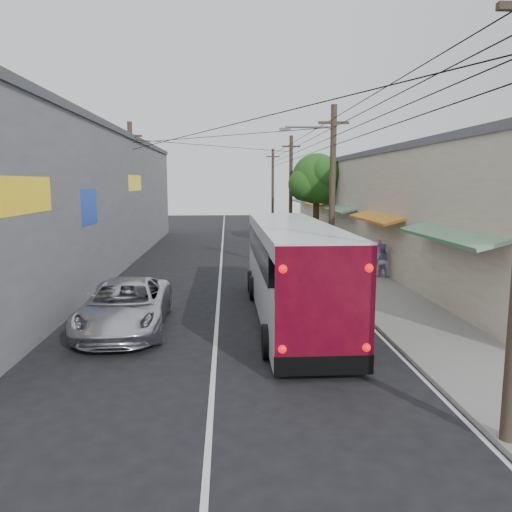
{
  "coord_description": "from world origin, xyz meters",
  "views": [
    {
      "loc": [
        0.36,
        -9.83,
        4.54
      ],
      "look_at": [
        1.47,
        9.21,
        1.72
      ],
      "focal_mm": 35.0,
      "sensor_mm": 36.0,
      "label": 1
    }
  ],
  "objects": [
    {
      "name": "sidewalk",
      "position": [
        6.5,
        20.0,
        0.06
      ],
      "size": [
        3.0,
        80.0,
        0.12
      ],
      "primitive_type": "cube",
      "color": "slate",
      "rests_on": "ground"
    },
    {
      "name": "parked_car_far",
      "position": [
        3.8,
        28.59,
        0.64
      ],
      "size": [
        1.83,
        4.04,
        1.29
      ],
      "primitive_type": "imported",
      "rotation": [
        0.0,
        0.0,
        -0.12
      ],
      "color": "black",
      "rests_on": "ground"
    },
    {
      "name": "parked_car_mid",
      "position": [
        4.6,
        22.54,
        0.68
      ],
      "size": [
        1.98,
        4.1,
        1.35
      ],
      "primitive_type": "imported",
      "rotation": [
        0.0,
        0.0,
        -0.1
      ],
      "color": "#2A2A2F",
      "rests_on": "ground"
    },
    {
      "name": "street_tree",
      "position": [
        6.87,
        26.02,
        4.67
      ],
      "size": [
        4.4,
        4.0,
        6.6
      ],
      "color": "#3F2B19",
      "rests_on": "ground"
    },
    {
      "name": "building_left",
      "position": [
        -8.5,
        18.0,
        3.65
      ],
      "size": [
        7.2,
        36.0,
        7.25
      ],
      "color": "gray",
      "rests_on": "ground"
    },
    {
      "name": "pedestrian_far",
      "position": [
        7.6,
        12.92,
        0.91
      ],
      "size": [
        0.95,
        0.86,
        1.59
      ],
      "primitive_type": "imported",
      "rotation": [
        0.0,
        0.0,
        2.73
      ],
      "color": "#7F8DB9",
      "rests_on": "sidewalk"
    },
    {
      "name": "jeepney",
      "position": [
        -2.8,
        5.4,
        0.76
      ],
      "size": [
        2.75,
        5.59,
        1.52
      ],
      "primitive_type": "imported",
      "rotation": [
        0.0,
        0.0,
        0.04
      ],
      "color": "silver",
      "rests_on": "ground"
    },
    {
      "name": "building_right",
      "position": [
        10.99,
        22.0,
        3.15
      ],
      "size": [
        7.09,
        40.0,
        6.25
      ],
      "color": "beige",
      "rests_on": "ground"
    },
    {
      "name": "utility_poles",
      "position": [
        3.13,
        20.33,
        4.13
      ],
      "size": [
        11.8,
        45.28,
        8.0
      ],
      "color": "#473828",
      "rests_on": "ground"
    },
    {
      "name": "ground",
      "position": [
        0.0,
        0.0,
        0.0
      ],
      "size": [
        120.0,
        120.0,
        0.0
      ],
      "primitive_type": "plane",
      "color": "black",
      "rests_on": "ground"
    },
    {
      "name": "parked_suv",
      "position": [
        3.8,
        16.85,
        0.74
      ],
      "size": [
        2.47,
        5.23,
        1.47
      ],
      "primitive_type": "imported",
      "rotation": [
        0.0,
        0.0,
        -0.08
      ],
      "color": "gray",
      "rests_on": "ground"
    },
    {
      "name": "pedestrian_near",
      "position": [
        7.52,
        13.27,
        0.99
      ],
      "size": [
        0.74,
        0.61,
        1.73
      ],
      "primitive_type": "imported",
      "rotation": [
        0.0,
        0.0,
        2.79
      ],
      "color": "pink",
      "rests_on": "sidewalk"
    },
    {
      "name": "coach_bus",
      "position": [
        2.51,
        6.54,
        1.66
      ],
      "size": [
        2.61,
        11.15,
        3.21
      ],
      "rotation": [
        0.0,
        0.0,
        0.0
      ],
      "color": "white",
      "rests_on": "ground"
    }
  ]
}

